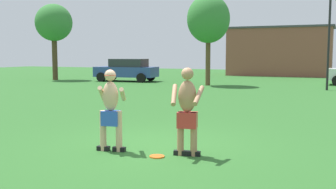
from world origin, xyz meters
TOP-DOWN VIEW (x-y plane):
  - ground_plane at (0.00, 0.00)m, footprint 80.00×80.00m
  - player_with_cap at (-0.64, -0.64)m, footprint 0.73×0.61m
  - player_in_red at (0.90, -0.38)m, footprint 0.66×0.64m
  - frisbee at (0.42, -0.72)m, footprint 0.29×0.29m
  - car_blue_mid_lot at (-10.29, 17.29)m, footprint 4.44×2.34m
  - lamp_post at (2.91, 15.47)m, footprint 0.60×0.24m
  - outbuilding_behind_lot at (-1.51, 29.23)m, footprint 9.01×4.36m
  - tree_left_field at (-3.95, 16.10)m, footprint 2.60×2.60m
  - tree_right_field at (-15.90, 16.47)m, footprint 2.68×2.68m

SIDE VIEW (x-z plane):
  - ground_plane at x=0.00m, z-range 0.00..0.00m
  - frisbee at x=0.42m, z-range 0.00..0.03m
  - car_blue_mid_lot at x=-10.29m, z-range 0.03..1.61m
  - player_in_red at x=0.90m, z-range 0.05..1.75m
  - player_with_cap at x=-0.64m, z-range 0.07..1.74m
  - outbuilding_behind_lot at x=-1.51m, z-range 0.01..4.27m
  - lamp_post at x=2.91m, z-range 0.64..6.17m
  - tree_left_field at x=-3.95m, z-range 1.26..6.77m
  - tree_right_field at x=-15.90m, z-range 1.37..6.92m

